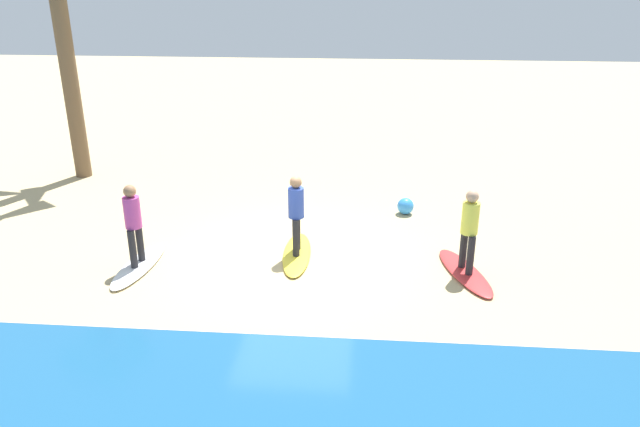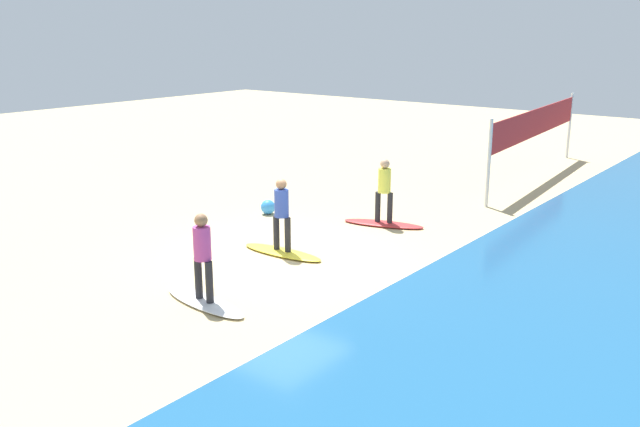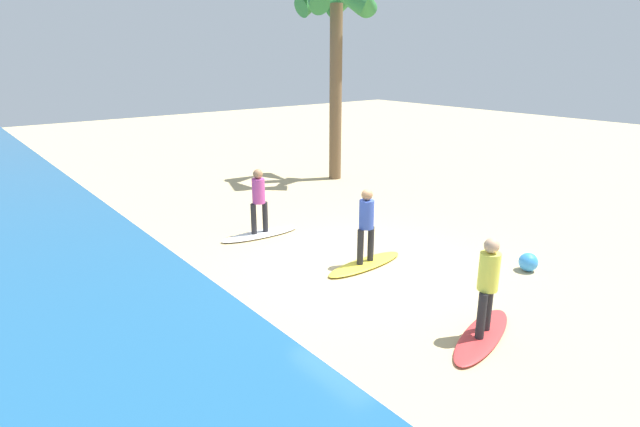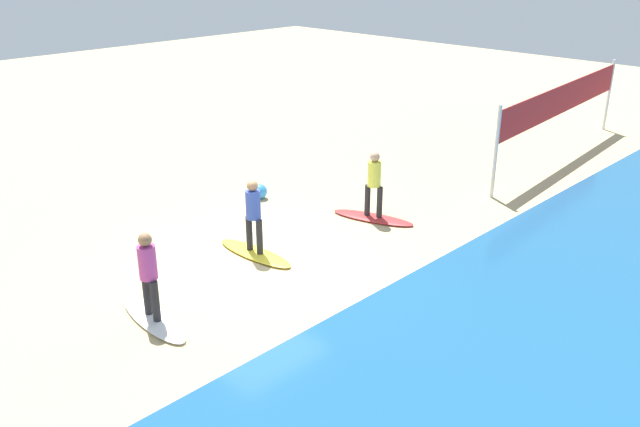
# 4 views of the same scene
# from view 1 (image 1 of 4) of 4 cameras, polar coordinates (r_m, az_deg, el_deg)

# --- Properties ---
(ground_plane) EXTENTS (60.00, 60.00, 0.00)m
(ground_plane) POSITION_cam_1_polar(r_m,az_deg,el_deg) (12.58, -2.55, -4.03)
(ground_plane) COLOR tan
(surfboard_red) EXTENTS (1.15, 2.17, 0.09)m
(surfboard_red) POSITION_cam_1_polar(r_m,az_deg,el_deg) (12.16, 13.41, -5.36)
(surfboard_red) COLOR red
(surfboard_red) RESTS_ON ground
(surfer_red) EXTENTS (0.32, 0.45, 1.64)m
(surfer_red) POSITION_cam_1_polar(r_m,az_deg,el_deg) (11.75, 13.82, -1.06)
(surfer_red) COLOR #232328
(surfer_red) RESTS_ON surfboard_red
(surfboard_yellow) EXTENTS (0.66, 2.12, 0.09)m
(surfboard_yellow) POSITION_cam_1_polar(r_m,az_deg,el_deg) (12.57, -2.18, -3.81)
(surfboard_yellow) COLOR yellow
(surfboard_yellow) RESTS_ON ground
(surfer_yellow) EXTENTS (0.32, 0.46, 1.64)m
(surfer_yellow) POSITION_cam_1_polar(r_m,az_deg,el_deg) (12.17, -2.25, 0.40)
(surfer_yellow) COLOR #232328
(surfer_yellow) RESTS_ON surfboard_yellow
(surfboard_white) EXTENTS (0.75, 2.14, 0.09)m
(surfboard_white) POSITION_cam_1_polar(r_m,az_deg,el_deg) (12.61, -16.60, -4.69)
(surfboard_white) COLOR white
(surfboard_white) RESTS_ON ground
(surfer_white) EXTENTS (0.32, 0.46, 1.64)m
(surfer_white) POSITION_cam_1_polar(r_m,az_deg,el_deg) (12.22, -17.10, -0.52)
(surfer_white) COLOR #232328
(surfer_white) RESTS_ON surfboard_white
(beach_ball) EXTENTS (0.40, 0.40, 0.40)m
(beach_ball) POSITION_cam_1_polar(r_m,az_deg,el_deg) (14.79, 8.01, 0.69)
(beach_ball) COLOR #338CE5
(beach_ball) RESTS_ON ground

